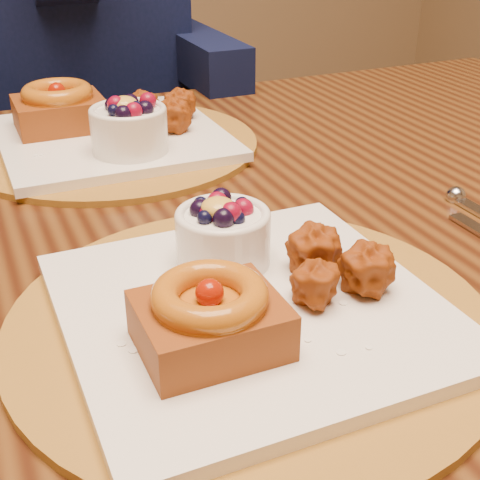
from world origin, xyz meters
The scene contains 4 objects.
dining_table centered at (-0.01, 0.08, 0.68)m, with size 1.60×0.90×0.76m.
place_setting_near centered at (-0.01, -0.14, 0.78)m, with size 0.38×0.38×0.08m.
place_setting_far centered at (-0.01, 0.29, 0.78)m, with size 0.38×0.38×0.09m.
chair_far centered at (0.09, 0.86, 0.46)m, with size 0.50×0.50×0.83m.
Camera 1 is at (-0.19, -0.54, 1.06)m, focal length 50.00 mm.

